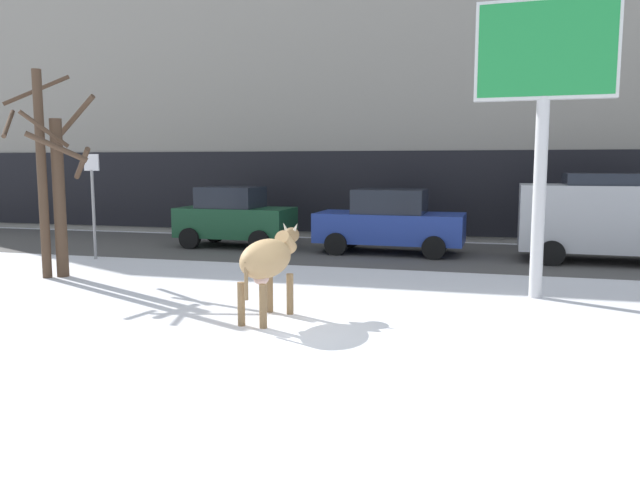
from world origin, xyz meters
The scene contains 12 objects.
ground_plane centered at (0.00, 0.00, 0.00)m, with size 120.00×120.00×0.00m, color white.
road_strip centered at (0.00, 8.85, 0.00)m, with size 60.00×5.60×0.01m, color #514F4C.
building_facade centered at (0.00, 15.03, 6.48)m, with size 44.00×6.10×13.00m.
cow_tan centered at (-0.74, 0.76, 0.99)m, with size 0.78×1.93×1.54m.
billboard centered at (3.67, 3.66, 4.31)m, with size 2.53×0.32×5.56m.
car_darkgreen_hatchback centered at (-4.80, 8.95, 0.93)m, with size 3.55×2.00×1.86m.
car_blue_sedan centered at (0.05, 8.85, 0.91)m, with size 4.25×2.08×1.84m.
car_silver_van centered at (5.91, 8.60, 1.24)m, with size 4.65×2.23×2.32m.
pedestrian_near_billboard centered at (-0.58, 12.05, 0.88)m, with size 0.36×0.24×1.73m.
bare_tree_left_lot centered at (-6.55, 3.22, 2.02)m, with size 1.45×1.72×4.13m.
bare_tree_right_lot centered at (-6.88, 2.97, 2.52)m, with size 1.75×1.92×4.62m.
street_sign centered at (-7.48, 5.67, 1.67)m, with size 0.44×0.08×2.82m.
Camera 1 is at (2.66, -8.62, 2.55)m, focal length 34.39 mm.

